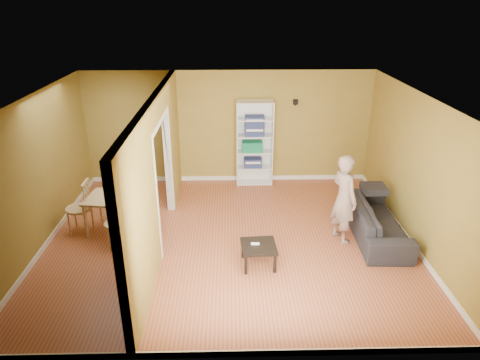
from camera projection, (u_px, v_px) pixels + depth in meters
name	position (u px, v px, depth m)	size (l,w,h in m)	color
room_shell	(229.00, 174.00, 7.27)	(6.50, 6.50, 6.50)	#AD5A3C
partition	(158.00, 175.00, 7.24)	(0.22, 5.50, 2.60)	olive
wall_speaker	(296.00, 102.00, 9.53)	(0.10, 0.10, 0.10)	black
sofa	(377.00, 216.00, 7.79)	(0.90, 2.10, 0.80)	#262629
person	(345.00, 192.00, 7.43)	(0.54, 0.70, 1.91)	slate
bookshelf	(254.00, 143.00, 9.79)	(0.82, 0.36, 1.96)	white
paper_box_navy_a	(253.00, 162.00, 9.93)	(0.41, 0.26, 0.21)	#191450
paper_box_teal	(252.00, 146.00, 9.77)	(0.45, 0.30, 0.23)	#105258
paper_box_navy_b	(254.00, 130.00, 9.62)	(0.44, 0.29, 0.22)	navy
paper_box_navy_c	(255.00, 121.00, 9.54)	(0.43, 0.28, 0.22)	navy
coffee_table	(259.00, 248.00, 6.94)	(0.56, 0.56, 0.37)	black
game_controller	(255.00, 244.00, 6.94)	(0.14, 0.04, 0.03)	white
dining_table	(118.00, 201.00, 7.84)	(1.12, 0.75, 0.70)	tan
chair_left	(79.00, 207.00, 7.86)	(0.47, 0.47, 1.03)	tan
chair_near	(117.00, 222.00, 7.42)	(0.43, 0.43, 0.95)	tan
chair_far	(125.00, 192.00, 8.48)	(0.46, 0.46, 0.99)	tan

